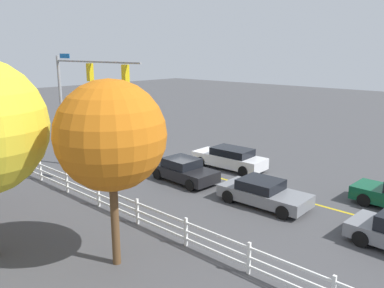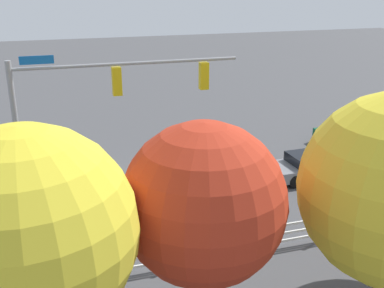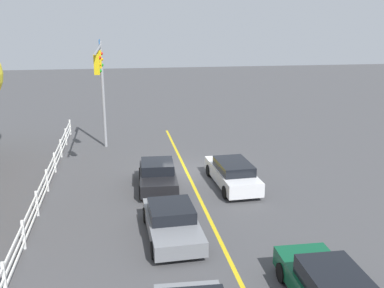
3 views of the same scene
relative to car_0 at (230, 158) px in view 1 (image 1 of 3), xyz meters
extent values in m
plane|color=#444447|center=(2.39, 1.97, -0.68)|extent=(120.00, 120.00, 0.00)
cube|color=gold|center=(-1.61, 1.97, -0.67)|extent=(28.00, 0.16, 0.01)
cylinder|color=gray|center=(8.60, 6.57, 2.84)|extent=(0.20, 0.20, 7.03)
cylinder|color=gray|center=(4.61, 6.57, 6.05)|extent=(7.97, 0.12, 0.12)
cube|color=#0C59B2|center=(7.70, 6.59, 6.33)|extent=(1.10, 0.03, 0.28)
cube|color=gold|center=(5.10, 6.57, 5.45)|extent=(0.32, 0.28, 1.00)
sphere|color=red|center=(5.10, 6.42, 5.77)|extent=(0.17, 0.17, 0.17)
sphere|color=orange|center=(5.10, 6.42, 5.45)|extent=(0.17, 0.17, 0.17)
sphere|color=#148C19|center=(5.10, 6.42, 5.13)|extent=(0.17, 0.17, 0.17)
cube|color=gold|center=(1.87, 6.57, 5.45)|extent=(0.32, 0.28, 1.00)
sphere|color=red|center=(1.87, 6.42, 5.77)|extent=(0.17, 0.17, 0.17)
sphere|color=orange|center=(1.87, 6.42, 5.45)|extent=(0.17, 0.17, 0.17)
sphere|color=#148C19|center=(1.87, 6.42, 5.13)|extent=(0.17, 0.17, 0.17)
cube|color=silver|center=(0.05, 0.00, -0.12)|extent=(4.83, 1.90, 0.68)
cube|color=black|center=(-0.18, -0.01, 0.45)|extent=(2.53, 1.64, 0.46)
cylinder|color=black|center=(1.65, 0.86, -0.36)|extent=(0.65, 0.24, 0.64)
cylinder|color=black|center=(1.71, -0.74, -0.36)|extent=(0.65, 0.24, 0.64)
cylinder|color=black|center=(-1.60, 0.75, -0.36)|extent=(0.65, 0.24, 0.64)
cylinder|color=black|center=(-1.54, -0.86, -0.36)|extent=(0.65, 0.24, 0.64)
cylinder|color=black|center=(-8.57, 0.63, -0.36)|extent=(0.65, 0.24, 0.64)
cylinder|color=black|center=(-8.62, -1.01, -0.36)|extent=(0.65, 0.24, 0.64)
cylinder|color=black|center=(-10.00, 3.02, -0.36)|extent=(0.65, 0.25, 0.64)
cylinder|color=black|center=(-9.92, 4.80, -0.36)|extent=(0.65, 0.25, 0.64)
cube|color=slate|center=(-4.93, 3.75, -0.18)|extent=(4.42, 2.01, 0.56)
cube|color=black|center=(-4.71, 3.75, 0.34)|extent=(1.97, 1.75, 0.46)
cylinder|color=black|center=(-6.39, 2.82, -0.36)|extent=(0.65, 0.24, 0.64)
cylinder|color=black|center=(-6.44, 4.59, -0.36)|extent=(0.65, 0.24, 0.64)
cylinder|color=black|center=(-3.42, 2.91, -0.36)|extent=(0.65, 0.24, 0.64)
cylinder|color=black|center=(-3.47, 4.67, -0.36)|extent=(0.65, 0.24, 0.64)
cube|color=black|center=(0.38, 3.81, -0.15)|extent=(4.13, 2.00, 0.62)
cube|color=black|center=(0.58, 3.80, 0.41)|extent=(1.95, 1.70, 0.50)
cylinder|color=black|center=(-1.04, 3.04, -0.36)|extent=(0.65, 0.25, 0.64)
cylinder|color=black|center=(-0.95, 4.71, -0.36)|extent=(0.65, 0.25, 0.64)
cylinder|color=black|center=(1.71, 2.90, -0.36)|extent=(0.65, 0.25, 0.64)
cylinder|color=black|center=(1.79, 4.57, -0.36)|extent=(0.65, 0.25, 0.64)
cube|color=white|center=(-7.83, 9.28, -0.10)|extent=(0.10, 0.10, 1.15)
cube|color=white|center=(-4.94, 9.28, -0.10)|extent=(0.10, 0.10, 1.15)
cube|color=white|center=(-2.05, 9.28, -0.10)|extent=(0.10, 0.10, 1.15)
cube|color=white|center=(0.84, 9.28, -0.10)|extent=(0.10, 0.10, 1.15)
cube|color=white|center=(3.73, 9.28, -0.10)|extent=(0.10, 0.10, 1.15)
cube|color=white|center=(6.62, 9.28, -0.10)|extent=(0.10, 0.10, 1.15)
cube|color=white|center=(9.50, 9.28, -0.10)|extent=(0.10, 0.10, 1.15)
cube|color=white|center=(-0.61, 9.28, 0.27)|extent=(26.00, 0.06, 0.09)
cube|color=white|center=(-0.61, 9.28, -0.08)|extent=(26.00, 0.06, 0.09)
cube|color=white|center=(-0.61, 9.28, -0.40)|extent=(26.00, 0.06, 0.09)
cylinder|color=brown|center=(-4.02, 11.86, 0.94)|extent=(0.28, 0.28, 3.24)
sphere|color=#C66614|center=(-4.02, 11.86, 3.95)|extent=(3.69, 3.69, 3.69)
camera|label=1|loc=(-14.39, 19.24, 6.63)|focal=36.54mm
camera|label=2|loc=(7.45, 22.89, 8.90)|focal=43.98mm
camera|label=3|loc=(-20.09, 5.59, 7.39)|focal=40.09mm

